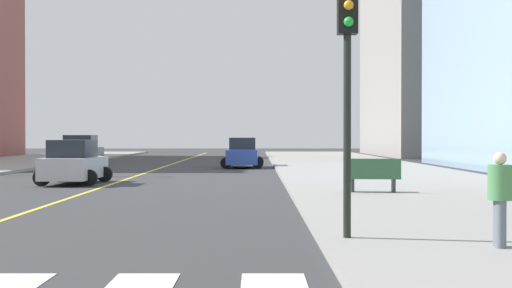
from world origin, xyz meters
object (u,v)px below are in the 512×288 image
at_px(park_bench, 374,176).
at_px(car_silver_second, 75,163).
at_px(car_blue_nearest, 244,154).
at_px(car_white_fourth, 247,149).
at_px(pedestrian_waiting_east, 501,195).
at_px(traffic_light_near_corner, 349,56).
at_px(car_gray_third, 83,152).

bearing_deg(park_bench, car_silver_second, 68.05).
xyz_separation_m(car_blue_nearest, car_white_fourth, (-0.12, 19.91, -0.11)).
bearing_deg(park_bench, pedestrian_waiting_east, -173.43).
bearing_deg(car_blue_nearest, park_bench, 103.52).
bearing_deg(car_silver_second, traffic_light_near_corner, -58.91).
relative_size(car_silver_second, car_gray_third, 0.88).
bearing_deg(car_gray_third, car_blue_nearest, -8.82).
bearing_deg(traffic_light_near_corner, car_blue_nearest, -85.40).
bearing_deg(car_blue_nearest, pedestrian_waiting_east, 99.49).
xyz_separation_m(park_bench, pedestrian_waiting_east, (0.18, -11.36, 0.34)).
height_order(traffic_light_near_corner, park_bench, traffic_light_near_corner).
xyz_separation_m(car_silver_second, pedestrian_waiting_east, (11.75, -17.40, 0.16)).
distance_m(car_silver_second, pedestrian_waiting_east, 21.00).
xyz_separation_m(car_gray_third, pedestrian_waiting_east, (15.59, -33.72, 0.05)).
bearing_deg(car_gray_third, traffic_light_near_corner, -70.34).
xyz_separation_m(car_silver_second, park_bench, (11.57, -6.04, -0.18)).
bearing_deg(park_bench, car_white_fourth, 12.42).
height_order(car_blue_nearest, park_bench, car_blue_nearest).
relative_size(car_blue_nearest, car_silver_second, 1.03).
height_order(car_gray_third, pedestrian_waiting_east, car_gray_third).
distance_m(car_blue_nearest, car_silver_second, 16.57).
xyz_separation_m(car_gray_third, traffic_light_near_corner, (13.18, -32.63, 2.50)).
relative_size(car_gray_third, car_white_fourth, 1.25).
xyz_separation_m(traffic_light_near_corner, park_bench, (2.23, 10.27, -2.79)).
bearing_deg(car_white_fourth, traffic_light_near_corner, 94.63).
relative_size(traffic_light_near_corner, park_bench, 2.56).
xyz_separation_m(car_blue_nearest, traffic_light_near_corner, (2.53, -31.42, 2.58)).
bearing_deg(car_white_fourth, park_bench, 98.45).
distance_m(car_gray_third, car_white_fourth, 21.47).
distance_m(car_gray_third, pedestrian_waiting_east, 37.15).
xyz_separation_m(car_white_fourth, traffic_light_near_corner, (2.65, -51.34, 2.69)).
height_order(car_gray_third, traffic_light_near_corner, traffic_light_near_corner).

